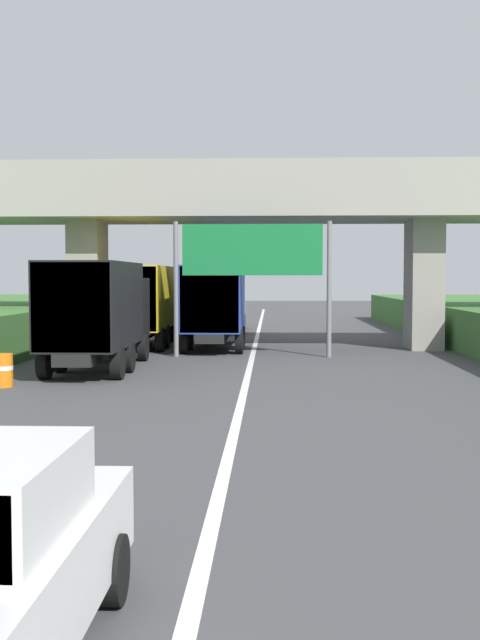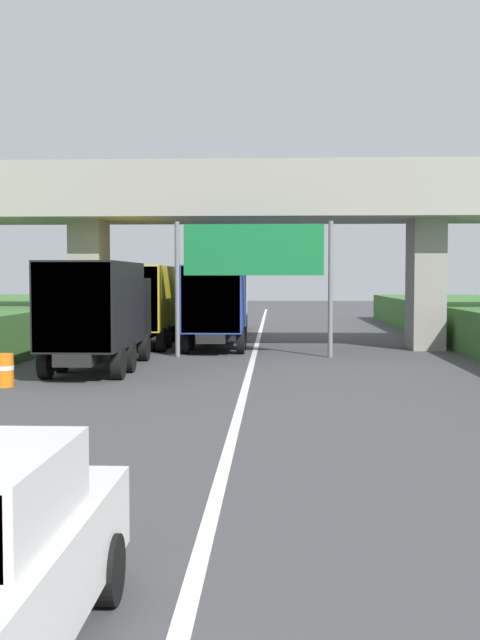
% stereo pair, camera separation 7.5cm
% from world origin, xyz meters
% --- Properties ---
extents(lane_centre_stripe, '(0.20, 93.19, 0.01)m').
position_xyz_m(lane_centre_stripe, '(0.00, 26.60, 0.00)').
color(lane_centre_stripe, white).
rests_on(lane_centre_stripe, ground).
extents(overpass_bridge, '(40.00, 4.80, 7.54)m').
position_xyz_m(overpass_bridge, '(0.00, 33.24, 5.66)').
color(overpass_bridge, '#9E998E').
rests_on(overpass_bridge, ground).
extents(overhead_highway_sign, '(5.88, 0.18, 5.04)m').
position_xyz_m(overhead_highway_sign, '(0.00, 29.64, 3.69)').
color(overhead_highway_sign, slate).
rests_on(overhead_highway_sign, ground).
extents(truck_orange, '(2.44, 7.30, 3.44)m').
position_xyz_m(truck_orange, '(-1.94, 43.55, 1.93)').
color(truck_orange, black).
rests_on(truck_orange, ground).
extents(truck_yellow, '(2.44, 7.30, 3.44)m').
position_xyz_m(truck_yellow, '(-4.79, 33.70, 1.93)').
color(truck_yellow, black).
rests_on(truck_yellow, ground).
extents(truck_blue, '(2.44, 7.30, 3.44)m').
position_xyz_m(truck_blue, '(-1.60, 33.04, 1.93)').
color(truck_blue, black).
rests_on(truck_blue, ground).
extents(truck_black, '(2.44, 7.30, 3.44)m').
position_xyz_m(truck_black, '(-4.81, 25.27, 1.93)').
color(truck_black, black).
rests_on(truck_black, ground).
extents(construction_barrel_4, '(0.57, 0.57, 0.90)m').
position_xyz_m(construction_barrel_4, '(-6.56, 21.36, 0.46)').
color(construction_barrel_4, orange).
rests_on(construction_barrel_4, ground).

